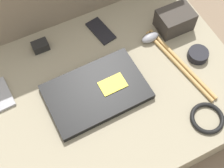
{
  "coord_description": "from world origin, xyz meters",
  "views": [
    {
      "loc": [
        -0.23,
        -0.46,
        1.12
      ],
      "look_at": [
        0.0,
        0.0,
        0.17
      ],
      "focal_mm": 50.0,
      "sensor_mm": 36.0,
      "label": 1
    }
  ],
  "objects_px": {
    "speaker_puck": "(198,54)",
    "phone_silver": "(0,95)",
    "computer_mouse": "(150,38)",
    "phone_black": "(101,31)",
    "laptop": "(96,91)",
    "camera_pouch": "(175,20)",
    "charger_brick": "(40,46)"
  },
  "relations": [
    {
      "from": "speaker_puck",
      "to": "phone_black",
      "type": "relative_size",
      "value": 0.58
    },
    {
      "from": "phone_black",
      "to": "camera_pouch",
      "type": "relative_size",
      "value": 1.02
    },
    {
      "from": "laptop",
      "to": "phone_silver",
      "type": "xyz_separation_m",
      "value": [
        -0.3,
        0.14,
        -0.01
      ]
    },
    {
      "from": "camera_pouch",
      "to": "computer_mouse",
      "type": "bearing_deg",
      "value": -172.35
    },
    {
      "from": "speaker_puck",
      "to": "charger_brick",
      "type": "relative_size",
      "value": 1.29
    },
    {
      "from": "phone_silver",
      "to": "speaker_puck",
      "type": "bearing_deg",
      "value": -16.76
    },
    {
      "from": "speaker_puck",
      "to": "camera_pouch",
      "type": "bearing_deg",
      "value": 92.17
    },
    {
      "from": "camera_pouch",
      "to": "charger_brick",
      "type": "bearing_deg",
      "value": 165.2
    },
    {
      "from": "speaker_puck",
      "to": "camera_pouch",
      "type": "distance_m",
      "value": 0.16
    },
    {
      "from": "speaker_puck",
      "to": "phone_silver",
      "type": "bearing_deg",
      "value": 166.4
    },
    {
      "from": "speaker_puck",
      "to": "phone_black",
      "type": "xyz_separation_m",
      "value": [
        -0.27,
        0.26,
        -0.01
      ]
    },
    {
      "from": "computer_mouse",
      "to": "speaker_puck",
      "type": "distance_m",
      "value": 0.19
    },
    {
      "from": "camera_pouch",
      "to": "charger_brick",
      "type": "distance_m",
      "value": 0.51
    },
    {
      "from": "phone_black",
      "to": "computer_mouse",
      "type": "bearing_deg",
      "value": -49.4
    },
    {
      "from": "speaker_puck",
      "to": "charger_brick",
      "type": "bearing_deg",
      "value": 150.04
    },
    {
      "from": "phone_black",
      "to": "camera_pouch",
      "type": "xyz_separation_m",
      "value": [
        0.26,
        -0.1,
        0.04
      ]
    },
    {
      "from": "computer_mouse",
      "to": "camera_pouch",
      "type": "relative_size",
      "value": 0.56
    },
    {
      "from": "laptop",
      "to": "charger_brick",
      "type": "bearing_deg",
      "value": 110.9
    },
    {
      "from": "speaker_puck",
      "to": "charger_brick",
      "type": "distance_m",
      "value": 0.58
    },
    {
      "from": "laptop",
      "to": "speaker_puck",
      "type": "height_order",
      "value": "same"
    },
    {
      "from": "computer_mouse",
      "to": "phone_black",
      "type": "bearing_deg",
      "value": 138.11
    },
    {
      "from": "laptop",
      "to": "phone_silver",
      "type": "height_order",
      "value": "laptop"
    },
    {
      "from": "phone_silver",
      "to": "charger_brick",
      "type": "distance_m",
      "value": 0.23
    },
    {
      "from": "speaker_puck",
      "to": "phone_silver",
      "type": "xyz_separation_m",
      "value": [
        -0.7,
        0.17,
        -0.01
      ]
    },
    {
      "from": "computer_mouse",
      "to": "charger_brick",
      "type": "distance_m",
      "value": 0.41
    },
    {
      "from": "speaker_puck",
      "to": "phone_silver",
      "type": "relative_size",
      "value": 0.61
    },
    {
      "from": "laptop",
      "to": "camera_pouch",
      "type": "height_order",
      "value": "camera_pouch"
    },
    {
      "from": "phone_black",
      "to": "camera_pouch",
      "type": "distance_m",
      "value": 0.29
    },
    {
      "from": "phone_silver",
      "to": "charger_brick",
      "type": "relative_size",
      "value": 2.11
    },
    {
      "from": "computer_mouse",
      "to": "phone_black",
      "type": "distance_m",
      "value": 0.19
    },
    {
      "from": "phone_silver",
      "to": "camera_pouch",
      "type": "distance_m",
      "value": 0.69
    },
    {
      "from": "camera_pouch",
      "to": "laptop",
      "type": "bearing_deg",
      "value": -162.03
    }
  ]
}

